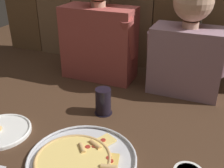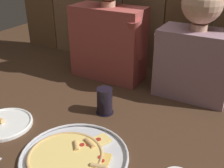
{
  "view_description": "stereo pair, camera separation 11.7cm",
  "coord_description": "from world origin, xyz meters",
  "px_view_note": "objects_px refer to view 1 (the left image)",
  "views": [
    {
      "loc": [
        0.4,
        -0.86,
        0.7
      ],
      "look_at": [
        -0.0,
        0.1,
        0.18
      ],
      "focal_mm": 44.13,
      "sensor_mm": 36.0,
      "label": 1
    },
    {
      "loc": [
        0.5,
        -0.81,
        0.7
      ],
      "look_at": [
        -0.0,
        0.1,
        0.18
      ],
      "focal_mm": 44.13,
      "sensor_mm": 36.0,
      "label": 2
    }
  ],
  "objects_px": {
    "pizza_tray": "(79,158)",
    "diner_right": "(188,43)",
    "dinner_plate": "(1,131)",
    "drinking_glass": "(103,102)",
    "diner_left": "(99,28)"
  },
  "relations": [
    {
      "from": "drinking_glass",
      "to": "diner_left",
      "type": "xyz_separation_m",
      "value": [
        -0.19,
        0.37,
        0.23
      ]
    },
    {
      "from": "pizza_tray",
      "to": "drinking_glass",
      "type": "xyz_separation_m",
      "value": [
        -0.05,
        0.33,
        0.05
      ]
    },
    {
      "from": "pizza_tray",
      "to": "diner_right",
      "type": "height_order",
      "value": "diner_right"
    },
    {
      "from": "dinner_plate",
      "to": "diner_left",
      "type": "relative_size",
      "value": 0.39
    },
    {
      "from": "dinner_plate",
      "to": "drinking_glass",
      "type": "height_order",
      "value": "drinking_glass"
    },
    {
      "from": "drinking_glass",
      "to": "diner_right",
      "type": "height_order",
      "value": "diner_right"
    },
    {
      "from": "dinner_plate",
      "to": "drinking_glass",
      "type": "relative_size",
      "value": 1.96
    },
    {
      "from": "dinner_plate",
      "to": "diner_right",
      "type": "height_order",
      "value": "diner_right"
    },
    {
      "from": "diner_left",
      "to": "pizza_tray",
      "type": "bearing_deg",
      "value": -71.22
    },
    {
      "from": "diner_right",
      "to": "diner_left",
      "type": "bearing_deg",
      "value": -179.97
    },
    {
      "from": "pizza_tray",
      "to": "drinking_glass",
      "type": "bearing_deg",
      "value": 98.52
    },
    {
      "from": "dinner_plate",
      "to": "diner_left",
      "type": "xyz_separation_m",
      "value": [
        0.15,
        0.67,
        0.29
      ]
    },
    {
      "from": "dinner_plate",
      "to": "diner_left",
      "type": "distance_m",
      "value": 0.75
    },
    {
      "from": "pizza_tray",
      "to": "dinner_plate",
      "type": "xyz_separation_m",
      "value": [
        -0.38,
        0.02,
        -0.0
      ]
    },
    {
      "from": "pizza_tray",
      "to": "diner_left",
      "type": "xyz_separation_m",
      "value": [
        -0.24,
        0.7,
        0.29
      ]
    }
  ]
}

